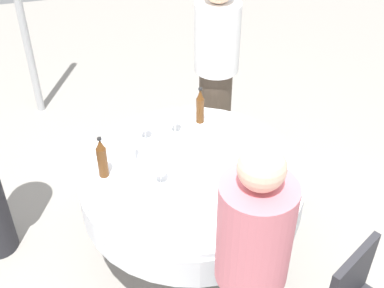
# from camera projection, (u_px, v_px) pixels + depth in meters

# --- Properties ---
(ground_plane) EXTENTS (10.00, 10.00, 0.00)m
(ground_plane) POSITION_uv_depth(u_px,v_px,m) (192.00, 246.00, 3.68)
(ground_plane) COLOR gray
(dining_table) EXTENTS (1.44, 1.44, 0.74)m
(dining_table) POSITION_uv_depth(u_px,v_px,m) (192.00, 185.00, 3.31)
(dining_table) COLOR white
(dining_table) RESTS_ON ground_plane
(bottle_clear_mid) EXTENTS (0.06, 0.06, 0.31)m
(bottle_clear_mid) POSITION_uv_depth(u_px,v_px,m) (130.00, 143.00, 3.19)
(bottle_clear_mid) COLOR silver
(bottle_clear_mid) RESTS_ON dining_table
(bottle_brown_outer) EXTENTS (0.06, 0.06, 0.28)m
(bottle_brown_outer) POSITION_uv_depth(u_px,v_px,m) (200.00, 106.00, 3.55)
(bottle_brown_outer) COLOR #593314
(bottle_brown_outer) RESTS_ON dining_table
(bottle_brown_left) EXTENTS (0.06, 0.06, 0.29)m
(bottle_brown_left) POSITION_uv_depth(u_px,v_px,m) (102.00, 158.00, 3.09)
(bottle_brown_left) COLOR #593314
(bottle_brown_left) RESTS_ON dining_table
(wine_glass_east) EXTENTS (0.07, 0.07, 0.14)m
(wine_glass_east) POSITION_uv_depth(u_px,v_px,m) (145.00, 126.00, 3.41)
(wine_glass_east) COLOR white
(wine_glass_east) RESTS_ON dining_table
(wine_glass_far) EXTENTS (0.07, 0.07, 0.15)m
(wine_glass_far) POSITION_uv_depth(u_px,v_px,m) (160.00, 169.00, 3.05)
(wine_glass_far) COLOR white
(wine_glass_far) RESTS_ON dining_table
(wine_glass_front) EXTENTS (0.06, 0.06, 0.17)m
(wine_glass_front) POSITION_uv_depth(u_px,v_px,m) (175.00, 118.00, 3.46)
(wine_glass_front) COLOR white
(wine_glass_front) RESTS_ON dining_table
(plate_near) EXTENTS (0.26, 0.26, 0.02)m
(plate_near) POSITION_uv_depth(u_px,v_px,m) (189.00, 168.00, 3.21)
(plate_near) COLOR white
(plate_near) RESTS_ON dining_table
(plate_rear) EXTENTS (0.20, 0.20, 0.02)m
(plate_rear) POSITION_uv_depth(u_px,v_px,m) (239.00, 179.00, 3.13)
(plate_rear) COLOR white
(plate_rear) RESTS_ON dining_table
(spoon_outer) EXTENTS (0.17, 0.08, 0.00)m
(spoon_outer) POSITION_uv_depth(u_px,v_px,m) (150.00, 123.00, 3.61)
(spoon_outer) COLOR silver
(spoon_outer) RESTS_ON dining_table
(fork_left) EXTENTS (0.09, 0.17, 0.00)m
(fork_left) POSITION_uv_depth(u_px,v_px,m) (134.00, 195.00, 3.03)
(fork_left) COLOR silver
(fork_left) RESTS_ON dining_table
(fork_east) EXTENTS (0.02, 0.18, 0.00)m
(fork_east) POSITION_uv_depth(u_px,v_px,m) (221.00, 131.00, 3.54)
(fork_east) COLOR silver
(fork_east) RESTS_ON dining_table
(folded_napkin) EXTENTS (0.21, 0.21, 0.02)m
(folded_napkin) POSITION_uv_depth(u_px,v_px,m) (195.00, 141.00, 3.43)
(folded_napkin) COLOR white
(folded_napkin) RESTS_ON dining_table
(person_mid) EXTENTS (0.34, 0.34, 1.65)m
(person_mid) POSITION_uv_depth(u_px,v_px,m) (216.00, 73.00, 3.92)
(person_mid) COLOR #4C3F33
(person_mid) RESTS_ON ground_plane
(person_left) EXTENTS (0.34, 0.34, 1.63)m
(person_left) POSITION_uv_depth(u_px,v_px,m) (250.00, 276.00, 2.42)
(person_left) COLOR #26262B
(person_left) RESTS_ON ground_plane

